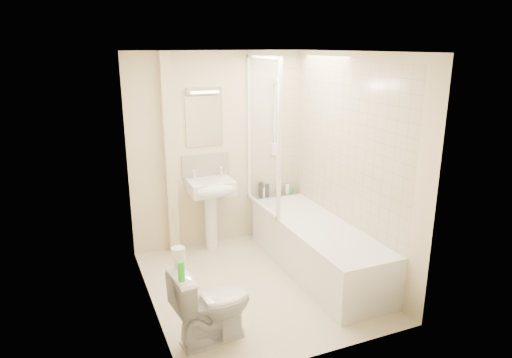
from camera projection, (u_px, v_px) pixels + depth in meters
name	position (u px, v px, depth m)	size (l,w,h in m)	color
floor	(258.00, 285.00, 4.86)	(2.50, 2.50, 0.00)	beige
wall_back	(218.00, 151.00, 5.63)	(2.20, 0.02, 2.40)	beige
wall_left	(146.00, 190.00, 4.12)	(0.02, 2.50, 2.40)	beige
wall_right	(351.00, 166.00, 4.93)	(0.02, 2.50, 2.40)	beige
ceiling	(258.00, 52.00, 4.19)	(2.20, 2.50, 0.02)	white
tile_back	(274.00, 129.00, 5.83)	(0.70, 0.01, 1.75)	beige
tile_right	(349.00, 145.00, 4.91)	(0.01, 2.10, 1.75)	beige
pipe_boxing	(170.00, 157.00, 5.35)	(0.12, 0.12, 2.40)	beige
splashback	(206.00, 166.00, 5.61)	(0.60, 0.01, 0.30)	beige
mirror	(204.00, 121.00, 5.45)	(0.46, 0.01, 0.60)	white
strip_light	(204.00, 90.00, 5.32)	(0.42, 0.07, 0.07)	silver
bathtub	(317.00, 246.00, 5.11)	(0.70, 2.10, 0.55)	white
shower_screen	(263.00, 135.00, 5.31)	(0.04, 0.92, 1.80)	white
shower_fixture	(275.00, 120.00, 5.76)	(0.10, 0.16, 0.99)	white
pedestal_sink	(212.00, 195.00, 5.49)	(0.53, 0.49, 1.02)	white
bottle_black_a	(261.00, 190.00, 5.91)	(0.07, 0.07, 0.20)	black
bottle_white_a	(263.00, 193.00, 5.92)	(0.06, 0.06, 0.13)	white
bottle_black_b	(267.00, 190.00, 5.94)	(0.06, 0.06, 0.17)	black
bottle_cream	(279.00, 189.00, 6.00)	(0.07, 0.07, 0.17)	beige
bottle_white_b	(287.00, 189.00, 6.06)	(0.06, 0.06, 0.13)	silver
bottle_green	(291.00, 190.00, 6.08)	(0.06, 0.06, 0.10)	green
toilet	(212.00, 304.00, 3.87)	(0.72, 0.47, 0.69)	white
toilet_roll_lower	(180.00, 261.00, 3.77)	(0.10, 0.10, 0.10)	white
toilet_roll_upper	(178.00, 253.00, 3.71)	(0.11, 0.11, 0.09)	white
green_bottle	(181.00, 271.00, 3.54)	(0.05, 0.05, 0.16)	green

